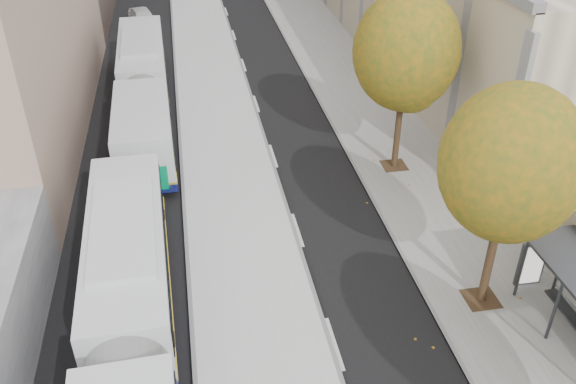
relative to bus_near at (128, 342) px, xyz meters
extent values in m
cube|color=#BBBBBB|center=(3.76, 23.34, -1.45)|extent=(4.25, 150.00, 0.15)
cube|color=gray|center=(11.76, 23.34, -1.49)|extent=(4.75, 150.00, 0.08)
cylinder|color=#301B16|center=(11.23, 1.34, 0.17)|extent=(0.28, 0.28, 3.24)
sphere|color=#2D4D18|center=(11.23, 1.34, 3.74)|extent=(4.20, 4.20, 4.20)
cylinder|color=#301B16|center=(11.23, 10.34, 0.24)|extent=(0.28, 0.28, 3.38)
sphere|color=#2D4D18|center=(11.23, 10.34, 3.95)|extent=(4.40, 4.40, 4.40)
cube|color=silver|center=(0.00, 0.01, -0.13)|extent=(3.00, 16.84, 2.79)
cube|color=black|center=(0.00, 0.01, 0.38)|extent=(3.04, 16.17, 0.97)
cube|color=silver|center=(0.04, 17.88, -0.11)|extent=(2.89, 17.04, 2.83)
cube|color=black|center=(0.04, 17.88, 0.41)|extent=(2.94, 16.36, 0.98)
cube|color=#008351|center=(0.04, 9.42, -0.44)|extent=(1.79, 0.11, 1.09)
imported|color=silver|center=(-0.39, 33.30, -0.83)|extent=(2.60, 4.36, 1.39)
camera|label=1|loc=(2.23, -12.45, 12.46)|focal=38.00mm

